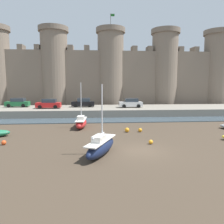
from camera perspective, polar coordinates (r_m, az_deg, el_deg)
ground_plane at (r=17.85m, az=7.17°, el=-9.97°), size 160.00×160.00×0.00m
water_channel at (r=32.39m, az=1.78°, el=-2.12°), size 80.00×4.50×0.10m
quay_road at (r=39.46m, az=0.63°, el=0.37°), size 60.24×10.00×1.24m
castle at (r=48.58m, az=-0.36°, el=10.14°), size 54.50×6.26×20.30m
sailboat_near_channel_left at (r=16.51m, az=-2.91°, el=-8.95°), size 2.89×4.82×5.28m
sailboat_midflat_right at (r=27.17m, az=-8.06°, el=-2.75°), size 1.48×4.68×5.53m
mooring_buoy_near_channel at (r=21.48m, az=-26.43°, el=-7.18°), size 0.41×0.41×0.41m
mooring_buoy_mid_mud at (r=19.84m, az=10.11°, el=-7.71°), size 0.38×0.38×0.38m
mooring_buoy_off_centre at (r=24.63m, az=7.35°, el=-4.70°), size 0.44×0.44×0.44m
mooring_buoy_near_shore at (r=24.38m, az=3.95°, el=-4.70°), size 0.50×0.50×0.50m
car_quay_east at (r=40.14m, az=-7.52°, el=2.43°), size 4.11×1.90×1.62m
car_quay_centre_west at (r=39.01m, az=4.93°, el=2.34°), size 4.11×1.90×1.62m
car_quay_west at (r=38.80m, az=-16.18°, el=2.06°), size 4.11×1.90×1.62m
car_quay_centre_east at (r=43.13m, az=-23.42°, el=2.23°), size 4.11×1.90×1.62m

